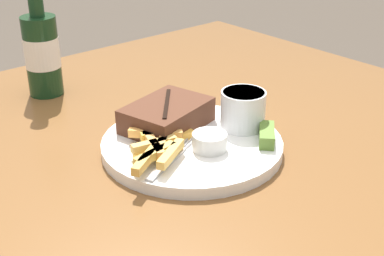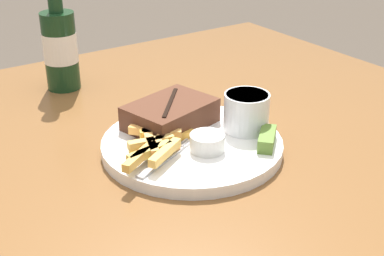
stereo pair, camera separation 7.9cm
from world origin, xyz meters
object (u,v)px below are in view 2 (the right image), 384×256
Objects in this scene: dinner_plate at (192,145)px; dipping_sauce_cup at (209,141)px; steak_portion at (172,114)px; fork_utensil at (165,159)px; coleslaw_cup at (246,110)px; pickle_spear at (267,139)px; beer_bottle at (60,46)px.

dipping_sauce_cup is (0.00, -0.04, 0.02)m from dinner_plate.
steak_portion is at bearing 88.00° from dinner_plate.
dinner_plate is at bearing 0.00° from fork_utensil.
dinner_plate is at bearing -92.00° from steak_portion.
fork_utensil is (-0.07, -0.03, 0.01)m from dinner_plate.
dinner_plate is 3.89× the size of coleslaw_cup.
pickle_spear is at bearing -97.38° from coleslaw_cup.
dinner_plate is 4.49× the size of pickle_spear.
dipping_sauce_cup is 0.07m from fork_utensil.
coleslaw_cup reaches higher than steak_portion.
dinner_plate is 1.80× the size of steak_portion.
dipping_sauce_cup is 0.40× the size of fork_utensil.
fork_utensil reaches higher than dinner_plate.
beer_bottle reaches higher than coleslaw_cup.
coleslaw_cup is (0.09, -0.08, 0.01)m from steak_portion.
dinner_plate is 0.37m from beer_bottle.
dinner_plate is at bearing 93.40° from dipping_sauce_cup.
dipping_sauce_cup is (-0.09, -0.02, -0.02)m from coleslaw_cup.
beer_bottle reaches higher than fork_utensil.
coleslaw_cup is at bearing 82.62° from pickle_spear.
steak_portion is 2.50× the size of pickle_spear.
steak_portion is 1.19× the size of fork_utensil.
coleslaw_cup reaches higher than dipping_sauce_cup.
dinner_plate is 0.11m from pickle_spear.
steak_portion is 2.16× the size of coleslaw_cup.
coleslaw_cup is at bearing -41.59° from steak_portion.
pickle_spear is 0.25× the size of beer_bottle.
beer_bottle is at bearing 102.13° from steak_portion.
coleslaw_cup is 0.09m from dipping_sauce_cup.
coleslaw_cup is at bearing -11.00° from dinner_plate.
pickle_spear is 0.15m from fork_utensil.
coleslaw_cup reaches higher than fork_utensil.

